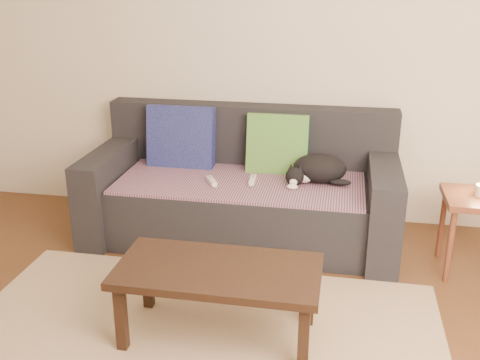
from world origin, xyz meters
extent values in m
cube|color=beige|center=(0.00, 2.00, 1.30)|extent=(4.50, 0.04, 2.60)
cube|color=#232328|center=(0.00, 1.50, 0.21)|extent=(1.70, 0.78, 0.42)
cube|color=#232328|center=(0.00, 1.90, 0.65)|extent=(2.10, 0.18, 0.45)
cube|color=#232328|center=(-0.95, 1.50, 0.30)|extent=(0.20, 0.90, 0.60)
cube|color=#232328|center=(0.95, 1.50, 0.30)|extent=(0.20, 0.90, 0.60)
cube|color=#3C274A|center=(0.00, 1.48, 0.43)|extent=(1.66, 0.74, 0.02)
cube|color=#171457|center=(-0.49, 1.74, 0.63)|extent=(0.49, 0.19, 0.50)
cube|color=#0C5143|center=(0.22, 1.74, 0.63)|extent=(0.43, 0.18, 0.44)
ellipsoid|color=black|center=(0.53, 1.57, 0.53)|extent=(0.37, 0.28, 0.19)
sphere|color=black|center=(0.37, 1.45, 0.50)|extent=(0.13, 0.13, 0.12)
sphere|color=white|center=(0.37, 1.40, 0.48)|extent=(0.05, 0.05, 0.05)
ellipsoid|color=black|center=(0.67, 1.48, 0.47)|extent=(0.14, 0.05, 0.04)
cube|color=white|center=(-0.18, 1.40, 0.46)|extent=(0.10, 0.15, 0.03)
cube|color=white|center=(0.09, 1.47, 0.46)|extent=(0.04, 0.15, 0.03)
cube|color=brown|center=(1.50, 1.31, 0.49)|extent=(0.41, 0.41, 0.04)
cylinder|color=brown|center=(1.33, 1.15, 0.23)|extent=(0.04, 0.04, 0.47)
cylinder|color=brown|center=(1.33, 1.47, 0.23)|extent=(0.04, 0.04, 0.47)
cube|color=tan|center=(0.00, 0.15, 0.01)|extent=(2.50, 1.80, 0.01)
cube|color=black|center=(0.10, 0.35, 0.38)|extent=(1.01, 0.51, 0.04)
cube|color=black|center=(-0.34, 0.16, 0.18)|extent=(0.05, 0.05, 0.36)
cube|color=black|center=(0.55, 0.16, 0.18)|extent=(0.05, 0.05, 0.36)
cube|color=black|center=(-0.34, 0.54, 0.18)|extent=(0.05, 0.05, 0.36)
cube|color=black|center=(0.55, 0.54, 0.18)|extent=(0.05, 0.05, 0.36)
camera|label=1|loc=(0.66, -2.03, 1.77)|focal=42.00mm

